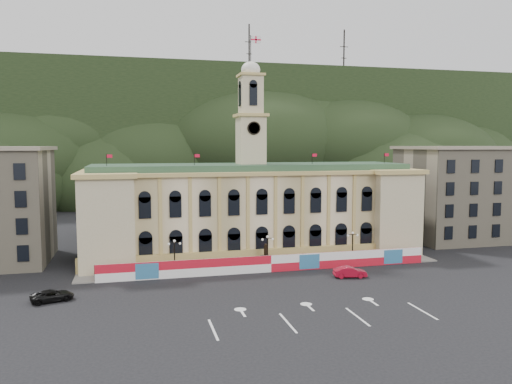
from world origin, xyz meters
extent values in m
plane|color=black|center=(0.00, 0.00, 0.00)|extent=(260.00, 260.00, 0.00)
cube|color=black|center=(0.00, 130.00, 22.00)|extent=(230.00, 70.00, 44.00)
cube|color=#595651|center=(35.00, 110.00, 30.00)|extent=(22.00, 8.00, 14.00)
cube|color=#595651|center=(-48.00, 108.00, 26.00)|extent=(16.00, 7.00, 10.00)
cylinder|color=black|center=(20.00, 115.00, 50.00)|extent=(0.50, 0.50, 20.00)
cylinder|color=black|center=(55.00, 115.00, 50.00)|extent=(0.50, 0.50, 20.00)
cube|color=beige|center=(0.00, 28.00, 7.00)|extent=(55.00, 15.00, 14.00)
cube|color=tan|center=(0.00, 20.20, 1.20)|extent=(56.00, 0.80, 2.40)
cube|color=tan|center=(0.00, 28.00, 14.30)|extent=(56.20, 16.20, 0.60)
cube|color=#325339|center=(0.00, 28.00, 15.00)|extent=(53.00, 13.00, 1.20)
cube|color=beige|center=(-23.50, 27.00, 7.00)|extent=(8.00, 17.00, 14.00)
cube|color=beige|center=(23.50, 27.00, 7.00)|extent=(8.00, 17.00, 14.00)
cube|color=beige|center=(0.00, 28.00, 19.60)|extent=(4.40, 4.40, 8.00)
cube|color=tan|center=(0.00, 28.00, 23.80)|extent=(5.20, 5.20, 0.50)
cube|color=beige|center=(0.00, 28.00, 27.10)|extent=(3.60, 3.60, 6.50)
cube|color=tan|center=(0.00, 28.00, 30.50)|extent=(4.20, 4.20, 0.40)
cylinder|color=black|center=(0.00, 25.70, 21.60)|extent=(2.20, 0.20, 2.20)
ellipsoid|color=silver|center=(0.00, 28.00, 31.40)|extent=(3.20, 3.20, 2.72)
cylinder|color=black|center=(0.00, 28.00, 34.60)|extent=(0.12, 0.12, 5.00)
cube|color=white|center=(0.90, 28.00, 36.40)|extent=(1.80, 0.04, 1.20)
cube|color=red|center=(0.90, 27.97, 36.40)|extent=(1.80, 0.02, 0.22)
cube|color=red|center=(0.90, 27.97, 36.40)|extent=(0.22, 0.02, 1.20)
cube|color=tan|center=(43.00, 31.00, 9.00)|extent=(20.00, 16.00, 18.00)
cube|color=gray|center=(43.00, 31.00, 18.30)|extent=(21.00, 17.00, 0.60)
cube|color=red|center=(0.00, 15.00, 1.25)|extent=(50.00, 0.25, 2.50)
cube|color=teal|center=(-18.00, 14.86, 1.25)|extent=(3.20, 0.05, 2.20)
cube|color=teal|center=(6.00, 14.86, 1.25)|extent=(3.20, 0.05, 2.20)
cube|color=teal|center=(20.00, 14.86, 1.25)|extent=(3.20, 0.05, 2.20)
cube|color=slate|center=(0.00, 17.75, 0.08)|extent=(56.00, 5.50, 0.16)
cube|color=#595651|center=(0.00, 18.00, 0.90)|extent=(1.40, 1.40, 1.80)
cylinder|color=black|center=(0.00, 18.00, 2.60)|extent=(0.60, 0.60, 1.60)
sphere|color=black|center=(0.00, 18.00, 3.50)|extent=(0.44, 0.44, 0.44)
cylinder|color=black|center=(-14.00, 17.00, 0.15)|extent=(0.44, 0.44, 0.30)
cylinder|color=black|center=(-14.00, 17.00, 2.40)|extent=(0.18, 0.18, 4.80)
cube|color=black|center=(-14.00, 17.00, 4.70)|extent=(1.60, 0.08, 0.08)
sphere|color=silver|center=(-14.80, 17.00, 4.55)|extent=(0.36, 0.36, 0.36)
sphere|color=silver|center=(-13.20, 17.00, 4.55)|extent=(0.36, 0.36, 0.36)
sphere|color=silver|center=(-14.00, 17.00, 4.95)|extent=(0.40, 0.40, 0.40)
cylinder|color=black|center=(0.00, 17.00, 0.15)|extent=(0.44, 0.44, 0.30)
cylinder|color=black|center=(0.00, 17.00, 2.40)|extent=(0.18, 0.18, 4.80)
cube|color=black|center=(0.00, 17.00, 4.70)|extent=(1.60, 0.08, 0.08)
sphere|color=silver|center=(-0.80, 17.00, 4.55)|extent=(0.36, 0.36, 0.36)
sphere|color=silver|center=(0.80, 17.00, 4.55)|extent=(0.36, 0.36, 0.36)
sphere|color=silver|center=(0.00, 17.00, 4.95)|extent=(0.40, 0.40, 0.40)
cylinder|color=black|center=(14.00, 17.00, 0.15)|extent=(0.44, 0.44, 0.30)
cylinder|color=black|center=(14.00, 17.00, 2.40)|extent=(0.18, 0.18, 4.80)
cube|color=black|center=(14.00, 17.00, 4.70)|extent=(1.60, 0.08, 0.08)
sphere|color=silver|center=(13.20, 17.00, 4.55)|extent=(0.36, 0.36, 0.36)
sphere|color=silver|center=(14.80, 17.00, 4.55)|extent=(0.36, 0.36, 0.36)
sphere|color=silver|center=(14.00, 17.00, 4.95)|extent=(0.40, 0.40, 0.40)
imported|color=maroon|center=(10.10, 9.36, 0.77)|extent=(3.21, 5.24, 1.55)
imported|color=black|center=(-29.41, 7.89, 0.69)|extent=(5.18, 6.31, 1.38)
camera|label=1|loc=(-19.60, -54.98, 18.77)|focal=35.00mm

